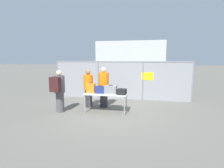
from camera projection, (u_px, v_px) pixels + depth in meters
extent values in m
plane|color=#605E56|center=(110.00, 113.00, 6.81)|extent=(120.00, 120.00, 0.00)
cylinder|color=gray|center=(58.00, 79.00, 9.84)|extent=(0.07, 0.07, 1.99)
cylinder|color=gray|center=(98.00, 80.00, 9.37)|extent=(0.07, 0.07, 1.99)
cylinder|color=gray|center=(143.00, 81.00, 8.90)|extent=(0.07, 0.07, 1.99)
cylinder|color=gray|center=(193.00, 82.00, 8.43)|extent=(0.07, 0.07, 1.99)
cube|color=gray|center=(120.00, 80.00, 9.13)|extent=(7.11, 0.01, 1.99)
cube|color=gray|center=(120.00, 62.00, 9.00)|extent=(7.11, 0.04, 0.04)
cube|color=yellow|center=(147.00, 76.00, 8.81)|extent=(0.60, 0.01, 0.40)
cube|color=#B2B2AD|center=(106.00, 94.00, 6.87)|extent=(1.67, 0.67, 0.02)
cylinder|color=#99999E|center=(85.00, 104.00, 6.81)|extent=(0.04, 0.04, 0.72)
cylinder|color=#99999E|center=(124.00, 106.00, 6.50)|extent=(0.04, 0.04, 0.72)
cylinder|color=#99999E|center=(90.00, 101.00, 7.34)|extent=(0.04, 0.04, 0.72)
cylinder|color=#99999E|center=(126.00, 103.00, 7.03)|extent=(0.04, 0.04, 0.72)
cube|color=orange|center=(91.00, 88.00, 7.06)|extent=(0.35, 0.28, 0.38)
cube|color=black|center=(91.00, 83.00, 7.03)|extent=(0.13, 0.03, 0.02)
cube|color=navy|center=(101.00, 90.00, 6.95)|extent=(0.45, 0.25, 0.29)
cube|color=black|center=(101.00, 86.00, 6.93)|extent=(0.16, 0.04, 0.02)
cube|color=slate|center=(111.00, 90.00, 6.91)|extent=(0.47, 0.29, 0.31)
cube|color=black|center=(111.00, 85.00, 6.88)|extent=(0.16, 0.03, 0.02)
cube|color=black|center=(122.00, 92.00, 6.73)|extent=(0.36, 0.37, 0.21)
cube|color=black|center=(122.00, 89.00, 6.71)|extent=(0.13, 0.04, 0.02)
cylinder|color=#4C4C51|center=(60.00, 102.00, 6.95)|extent=(0.31, 0.31, 0.79)
cylinder|color=#4C4C51|center=(59.00, 84.00, 6.85)|extent=(0.41, 0.41, 0.66)
sphere|color=beige|center=(59.00, 73.00, 6.79)|extent=(0.21, 0.21, 0.21)
cube|color=#381919|center=(55.00, 84.00, 6.54)|extent=(0.37, 0.23, 0.55)
cylinder|color=#2D2D33|center=(104.00, 98.00, 7.67)|extent=(0.33, 0.33, 0.83)
cylinder|color=orange|center=(104.00, 81.00, 7.57)|extent=(0.43, 0.43, 0.69)
sphere|color=tan|center=(104.00, 70.00, 7.50)|extent=(0.22, 0.22, 0.22)
cylinder|color=#2D2D33|center=(89.00, 98.00, 7.68)|extent=(0.31, 0.31, 0.78)
cylinder|color=orange|center=(88.00, 82.00, 7.58)|extent=(0.40, 0.40, 0.65)
sphere|color=brown|center=(88.00, 72.00, 7.52)|extent=(0.21, 0.21, 0.21)
cube|color=white|center=(150.00, 84.00, 11.43)|extent=(2.82, 1.43, 0.58)
sphere|color=black|center=(142.00, 89.00, 10.80)|extent=(0.58, 0.58, 0.58)
sphere|color=black|center=(143.00, 85.00, 12.30)|extent=(0.58, 0.58, 0.58)
cylinder|color=#59595B|center=(121.00, 87.00, 11.85)|extent=(0.99, 0.06, 0.06)
cube|color=#B2B7B2|center=(132.00, 55.00, 47.17)|extent=(16.36, 13.90, 6.35)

